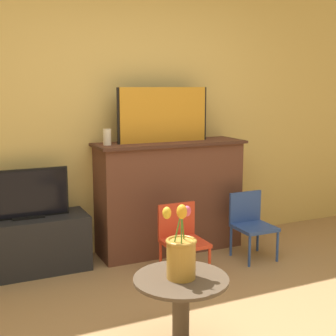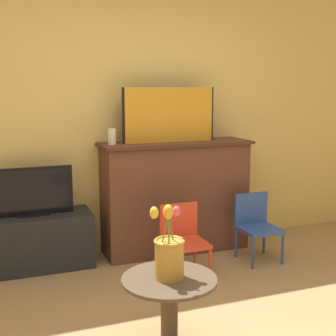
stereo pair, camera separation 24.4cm
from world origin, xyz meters
The scene contains 10 objects.
wall_back centered at (0.00, 2.13, 1.35)m, with size 8.00×0.06×2.70m.
fireplace_mantel centered at (0.46, 1.89, 0.54)m, with size 1.43×0.46×1.05m.
painting centered at (0.40, 1.89, 1.30)m, with size 0.89×0.03×0.50m.
mantel_candle centered at (-0.14, 1.89, 1.12)m, with size 0.07×0.07×0.14m.
tv_stand centered at (-0.85, 1.88, 0.24)m, with size 0.98×0.41×0.47m.
tv_monitor centered at (-0.85, 1.88, 0.67)m, with size 0.68×0.12×0.41m.
chair_red centered at (0.29, 1.27, 0.34)m, with size 0.33×0.33×0.60m.
chair_blue centered at (1.05, 1.39, 0.34)m, with size 0.33×0.33×0.60m.
side_table centered at (-0.23, 0.25, 0.31)m, with size 0.56×0.56×0.47m.
vase_tulips centered at (-0.23, 0.24, 0.61)m, with size 0.21×0.20×0.46m.
Camera 1 is at (-1.36, -2.04, 1.56)m, focal length 50.00 mm.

